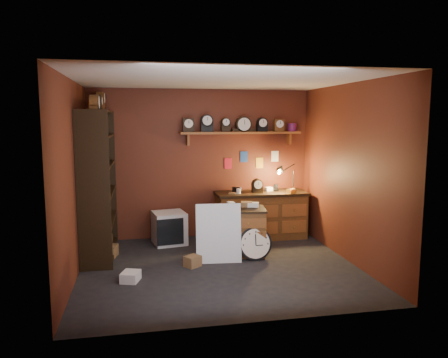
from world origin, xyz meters
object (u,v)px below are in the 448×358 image
workbench (261,212)px  low_cabinet (244,229)px  big_round_clock (255,244)px  shelving_unit (96,177)px

workbench → low_cabinet: bearing=-120.3°
workbench → low_cabinet: (-0.55, -0.94, -0.06)m
workbench → big_round_clock: (-0.44, -1.22, -0.22)m
shelving_unit → workbench: 2.99m
low_cabinet → big_round_clock: 0.34m
workbench → big_round_clock: bearing=-109.9°
big_round_clock → workbench: bearing=70.1°
low_cabinet → big_round_clock: low_cabinet is taller
shelving_unit → workbench: (2.84, 0.49, -0.78)m
workbench → low_cabinet: 1.08m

